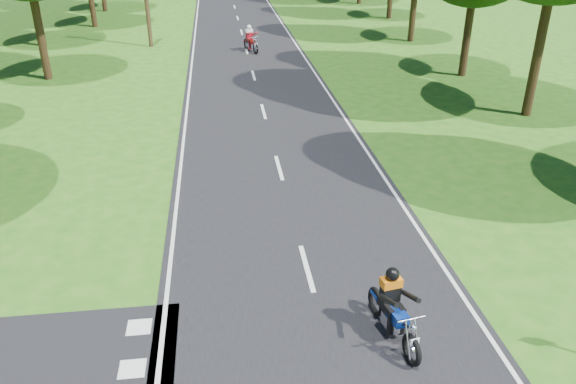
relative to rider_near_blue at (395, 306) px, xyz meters
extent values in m
plane|color=#245C15|center=(-1.33, 0.64, -0.79)|extent=(160.00, 160.00, 0.00)
cube|color=silver|center=(-1.33, 2.64, -0.76)|extent=(0.12, 2.00, 0.01)
cube|color=silver|center=(-1.33, 8.64, -0.76)|extent=(0.12, 2.00, 0.01)
cube|color=silver|center=(-1.33, 14.64, -0.76)|extent=(0.12, 2.00, 0.01)
cube|color=silver|center=(-1.33, 20.64, -0.76)|extent=(0.12, 2.00, 0.01)
cube|color=silver|center=(-1.33, 26.64, -0.76)|extent=(0.12, 2.00, 0.01)
cube|color=silver|center=(-1.33, 32.64, -0.76)|extent=(0.12, 2.00, 0.01)
cube|color=silver|center=(-1.33, 38.64, -0.76)|extent=(0.12, 2.00, 0.01)
cube|color=silver|center=(-1.33, 44.64, -0.76)|extent=(0.12, 2.00, 0.01)
cube|color=silver|center=(-5.13, -0.26, -0.76)|extent=(0.50, 0.50, 0.01)
cube|color=silver|center=(-5.13, 0.94, -0.76)|extent=(0.50, 0.50, 0.01)
cylinder|color=black|center=(-11.90, 21.40, 1.17)|extent=(0.40, 0.40, 3.91)
cylinder|color=black|center=(-14.26, 29.83, 1.11)|extent=(0.40, 0.40, 3.79)
cylinder|color=black|center=(9.74, 12.84, 1.49)|extent=(0.40, 0.40, 4.56)
cylinder|color=black|center=(9.60, 19.33, 0.96)|extent=(0.40, 0.40, 3.49)
cylinder|color=black|center=(9.74, 28.22, 1.06)|extent=(0.40, 0.40, 3.69)
camera|label=1|loc=(-3.21, -8.54, 6.96)|focal=35.00mm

